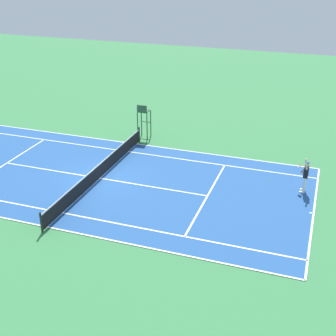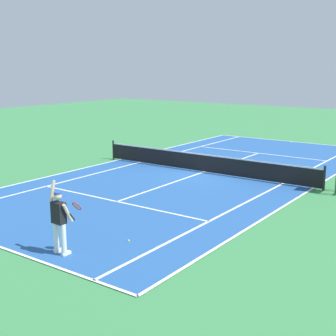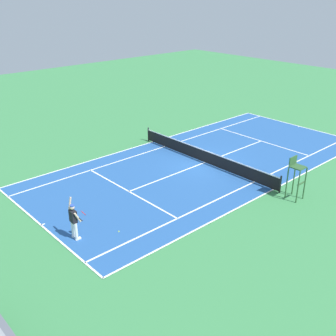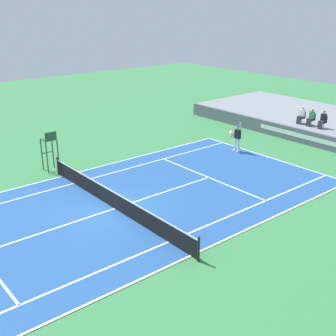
% 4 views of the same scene
% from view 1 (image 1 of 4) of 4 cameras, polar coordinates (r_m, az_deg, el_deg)
% --- Properties ---
extents(ground_plane, '(80.00, 80.00, 0.00)m').
position_cam_1_polar(ground_plane, '(27.08, -8.33, -1.30)').
color(ground_plane, '#387F47').
extents(court, '(11.08, 23.88, 0.03)m').
position_cam_1_polar(court, '(27.08, -8.33, -1.28)').
color(court, '#235193').
rests_on(court, ground).
extents(net, '(11.98, 0.10, 1.07)m').
position_cam_1_polar(net, '(26.86, -8.40, -0.30)').
color(net, black).
rests_on(net, ground).
extents(tennis_player, '(0.78, 0.62, 2.08)m').
position_cam_1_polar(tennis_player, '(25.97, 16.50, -0.91)').
color(tennis_player, white).
rests_on(tennis_player, ground).
extents(tennis_ball, '(0.07, 0.07, 0.07)m').
position_cam_1_polar(tennis_ball, '(27.29, 12.57, -1.37)').
color(tennis_ball, '#D1E533').
rests_on(tennis_ball, ground).
extents(umpire_chair, '(0.77, 0.77, 2.44)m').
position_cam_1_polar(umpire_chair, '(32.18, -3.01, 6.33)').
color(umpire_chair, '#2D562D').
rests_on(umpire_chair, ground).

